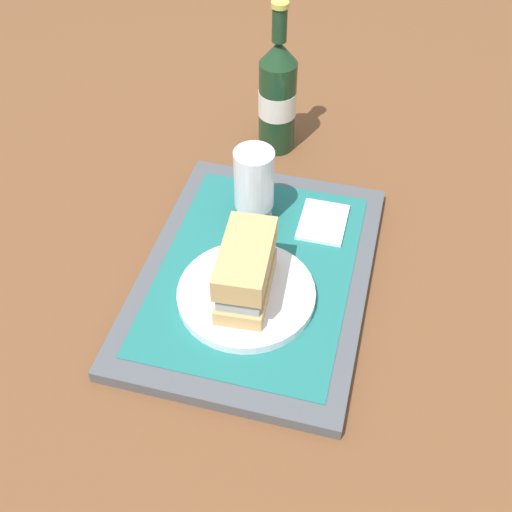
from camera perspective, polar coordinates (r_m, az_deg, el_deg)
ground_plane at (r=0.92m, az=0.00°, el=-2.15°), size 3.00×3.00×0.00m
tray at (r=0.91m, az=0.00°, el=-1.73°), size 0.44×0.32×0.02m
placemat at (r=0.90m, az=0.00°, el=-1.28°), size 0.38×0.27×0.00m
plate at (r=0.86m, az=-0.98°, el=-3.47°), size 0.19×0.19×0.01m
sandwich at (r=0.82m, az=-0.98°, el=-1.07°), size 0.14×0.07×0.08m
beer_glass at (r=0.93m, az=-0.18°, el=6.53°), size 0.06×0.06×0.12m
napkin_folded at (r=0.97m, az=6.11°, el=3.09°), size 0.09×0.07×0.01m
beer_bottle at (r=1.09m, az=1.97°, el=14.39°), size 0.07×0.07×0.27m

